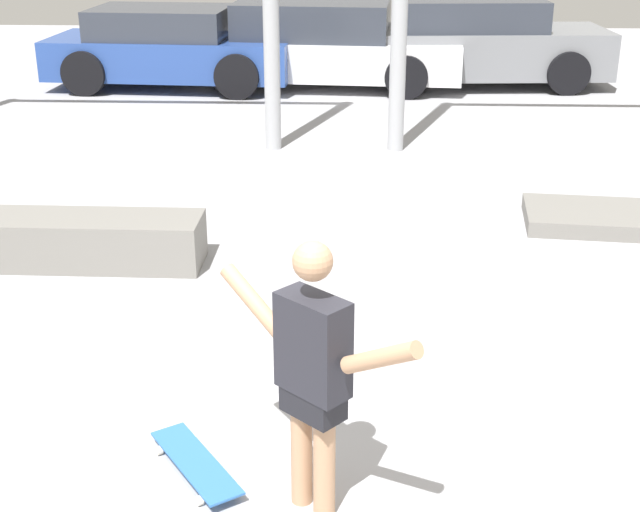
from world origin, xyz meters
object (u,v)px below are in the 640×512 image
parked_car_blue (170,48)px  grind_box (52,240)px  skateboard (196,463)px  skateboarder (313,368)px  parked_car_grey (477,43)px  parked_car_white (320,45)px

parked_car_blue → grind_box: bearing=-82.7°
skateboard → grind_box: 3.50m
skateboarder → grind_box: bearing=168.7°
skateboard → grind_box: bearing=175.8°
skateboard → parked_car_grey: bearing=130.7°
parked_car_white → parked_car_grey: (2.62, 0.14, 0.03)m
grind_box → skateboard: bearing=-59.5°
skateboard → parked_car_grey: 11.46m
grind_box → parked_car_grey: (4.67, 8.05, 0.48)m
skateboarder → parked_car_grey: (2.22, 11.34, -0.14)m
parked_car_blue → parked_car_white: (2.50, 0.20, 0.03)m
grind_box → parked_car_blue: size_ratio=0.64×
skateboard → parked_car_white: bearing=143.9°
parked_car_blue → skateboard: bearing=-74.4°
grind_box → parked_car_white: 8.19m
grind_box → parked_car_blue: bearing=93.3°
parked_car_blue → parked_car_grey: size_ratio=0.96×
skateboarder → parked_car_grey: size_ratio=0.35×
parked_car_grey → grind_box: bearing=-123.8°
skateboarder → parked_car_white: size_ratio=0.32×
skateboarder → parked_car_blue: 11.38m
skateboard → parked_car_grey: size_ratio=0.18×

